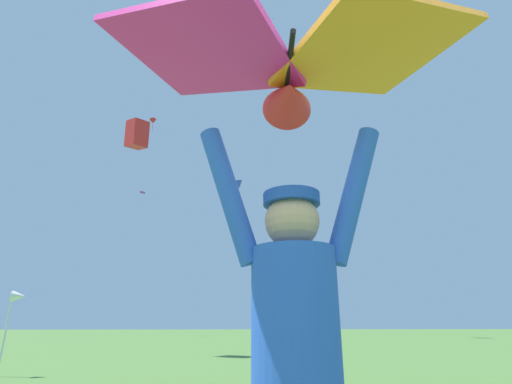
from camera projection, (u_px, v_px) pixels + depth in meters
The scene contains 8 objects.
kite_flyer_person at pixel (297, 367), 1.41m from camera, with size 0.81×0.36×1.92m.
held_stunt_kite at pixel (288, 65), 1.76m from camera, with size 1.72×0.95×0.39m.
distant_kite_red_mid_right at pixel (137, 134), 15.73m from camera, with size 1.01×1.16×1.27m.
distant_kite_red_low_right at pixel (153, 121), 38.89m from camera, with size 0.94×0.91×1.49m.
distant_kite_yellow_mid_left at pixel (361, 160), 32.21m from camera, with size 1.25×1.36×1.49m.
distant_kite_blue_high_right at pixel (238, 185), 29.75m from camera, with size 1.06×0.95×1.70m.
distant_kite_purple_low_left at pixel (143, 192), 35.19m from camera, with size 0.67×0.67×0.16m.
marker_flag at pixel (17, 301), 8.47m from camera, with size 0.30×0.24×1.76m.
Camera 1 is at (-0.02, -1.39, 1.10)m, focal length 26.70 mm.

